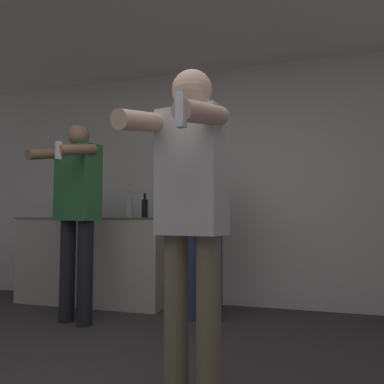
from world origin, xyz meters
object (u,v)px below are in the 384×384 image
(bottle_clear_vodka, at_px, (145,208))
(person_spectator_back, at_px, (203,213))
(bottle_brown_liquor, at_px, (96,208))
(person_man_side, at_px, (76,206))
(bottle_dark_rum, at_px, (82,208))
(bottle_tall_gin, at_px, (62,206))
(bottle_short_whiskey, at_px, (129,207))
(person_woman_foreground, at_px, (190,204))

(bottle_clear_vodka, bearing_deg, person_spectator_back, -25.56)
(bottle_brown_liquor, height_order, bottle_clear_vodka, bottle_brown_liquor)
(person_man_side, distance_m, person_spectator_back, 1.13)
(bottle_dark_rum, relative_size, person_spectator_back, 0.17)
(bottle_dark_rum, bearing_deg, person_spectator_back, -13.22)
(bottle_brown_liquor, distance_m, bottle_tall_gin, 0.44)
(bottle_tall_gin, xyz_separation_m, bottle_short_whiskey, (0.83, 0.00, -0.02))
(bottle_tall_gin, relative_size, bottle_short_whiskey, 1.16)
(bottle_dark_rum, height_order, bottle_short_whiskey, bottle_short_whiskey)
(bottle_dark_rum, relative_size, bottle_clear_vodka, 1.05)
(person_woman_foreground, distance_m, person_man_side, 1.78)
(bottle_clear_vodka, height_order, bottle_short_whiskey, bottle_short_whiskey)
(person_woman_foreground, bearing_deg, bottle_brown_liquor, 131.24)
(bottle_tall_gin, bearing_deg, bottle_short_whiskey, 0.00)
(bottle_short_whiskey, bearing_deg, person_woman_foreground, -56.36)
(bottle_brown_liquor, relative_size, bottle_clear_vodka, 1.04)
(person_woman_foreground, distance_m, person_spectator_back, 1.57)
(bottle_short_whiskey, height_order, person_spectator_back, person_spectator_back)
(bottle_dark_rum, relative_size, person_woman_foreground, 0.16)
(person_spectator_back, bearing_deg, bottle_short_whiskey, 159.13)
(person_man_side, bearing_deg, bottle_short_whiskey, 79.95)
(bottle_short_whiskey, bearing_deg, bottle_brown_liquor, 180.00)
(bottle_tall_gin, height_order, bottle_clear_vodka, bottle_tall_gin)
(bottle_brown_liquor, distance_m, bottle_dark_rum, 0.17)
(bottle_dark_rum, height_order, person_spectator_back, person_spectator_back)
(bottle_short_whiskey, bearing_deg, person_spectator_back, -20.87)
(person_spectator_back, bearing_deg, person_woman_foreground, -77.52)
(bottle_dark_rum, xyz_separation_m, person_man_side, (0.43, -0.77, 0.00))
(bottle_clear_vodka, relative_size, person_spectator_back, 0.16)
(person_spectator_back, bearing_deg, bottle_dark_rum, 166.78)
(bottle_tall_gin, bearing_deg, person_man_side, -47.65)
(bottle_dark_rum, distance_m, person_woman_foreground, 2.62)
(bottle_dark_rum, bearing_deg, bottle_clear_vodka, 0.00)
(bottle_clear_vodka, distance_m, person_spectator_back, 0.81)
(bottle_dark_rum, bearing_deg, bottle_tall_gin, 180.00)
(person_woman_foreground, bearing_deg, person_man_side, 141.19)
(bottle_short_whiskey, bearing_deg, bottle_dark_rum, 180.00)
(bottle_tall_gin, distance_m, person_spectator_back, 1.79)
(bottle_tall_gin, height_order, bottle_dark_rum, bottle_tall_gin)
(bottle_tall_gin, xyz_separation_m, bottle_dark_rum, (0.26, 0.00, -0.03))
(person_woman_foreground, bearing_deg, bottle_tall_gin, 137.94)
(bottle_dark_rum, height_order, person_woman_foreground, person_woman_foreground)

